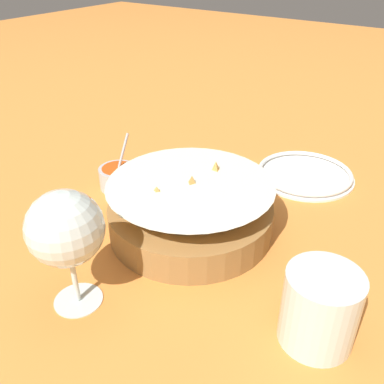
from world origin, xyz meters
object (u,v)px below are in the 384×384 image
object	(u,v)px
food_basket	(191,208)
side_plate	(305,174)
wine_glass	(66,231)
beer_mug	(320,309)
sauce_cup	(118,176)

from	to	relation	value
food_basket	side_plate	world-z (taller)	food_basket
food_basket	wine_glass	size ratio (longest dim) A/B	1.59
beer_mug	side_plate	size ratio (longest dim) A/B	0.66
beer_mug	side_plate	world-z (taller)	beer_mug
sauce_cup	beer_mug	distance (m)	0.45
sauce_cup	beer_mug	size ratio (longest dim) A/B	0.79
wine_glass	side_plate	xyz separation A→B (m)	(0.48, -0.11, -0.10)
food_basket	wine_glass	world-z (taller)	wine_glass
sauce_cup	wine_glass	size ratio (longest dim) A/B	0.61
wine_glass	side_plate	world-z (taller)	wine_glass
beer_mug	side_plate	xyz separation A→B (m)	(0.36, 0.16, -0.04)
side_plate	wine_glass	bearing A→B (deg)	166.99
food_basket	wine_glass	bearing A→B (deg)	172.33
sauce_cup	side_plate	distance (m)	0.36
food_basket	beer_mug	world-z (taller)	food_basket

